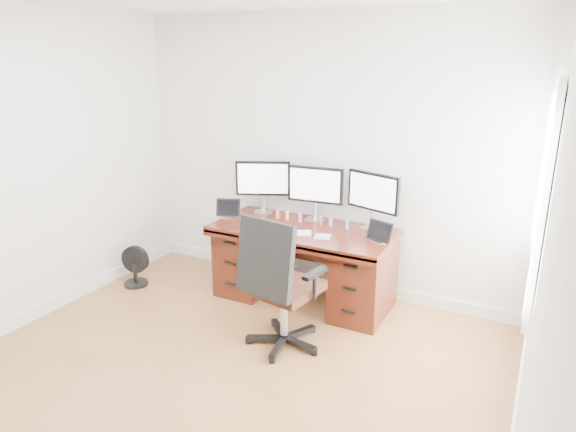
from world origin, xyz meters
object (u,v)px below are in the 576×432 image
at_px(floor_fan, 135,267).
at_px(keyboard, 294,233).
at_px(office_chair, 280,305).
at_px(monitor_center, 315,187).
at_px(desk, 304,261).

relative_size(floor_fan, keyboard, 1.37).
xyz_separation_m(office_chair, monitor_center, (-0.20, 1.09, 0.71)).
bearing_deg(keyboard, office_chair, -95.80).
bearing_deg(desk, monitor_center, 89.97).
xyz_separation_m(desk, floor_fan, (-1.70, -0.50, -0.20)).
relative_size(monitor_center, keyboard, 1.78).
bearing_deg(office_chair, desk, 112.28).
bearing_deg(desk, keyboard, -89.77).
xyz_separation_m(desk, monitor_center, (0.00, 0.24, 0.68)).
xyz_separation_m(desk, office_chair, (0.20, -0.86, -0.03)).
relative_size(office_chair, keyboard, 3.66).
bearing_deg(floor_fan, office_chair, -23.80).
bearing_deg(keyboard, monitor_center, 66.98).
height_order(monitor_center, keyboard, monitor_center).
xyz_separation_m(floor_fan, monitor_center, (1.70, 0.74, 0.88)).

